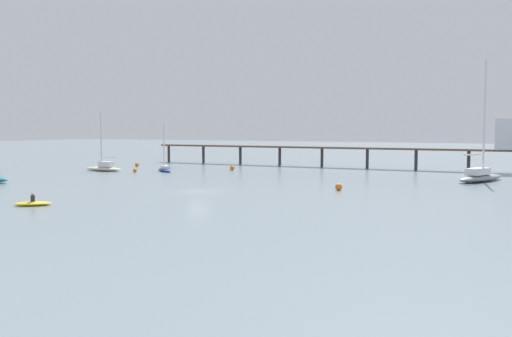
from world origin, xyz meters
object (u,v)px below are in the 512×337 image
(pier, at_px, (409,142))
(sailboat_gray, at_px, (480,175))
(mooring_buoy_outer, at_px, (135,170))
(sailboat_blue, at_px, (165,168))
(mooring_buoy_near, at_px, (339,187))
(dinghy_yellow, at_px, (33,203))
(mooring_buoy_far, at_px, (137,165))
(mooring_buoy_inner, at_px, (232,168))
(sailboat_cream, at_px, (104,167))

(pier, relative_size, sailboat_gray, 4.28)
(pier, distance_m, mooring_buoy_outer, 43.61)
(sailboat_blue, relative_size, mooring_buoy_near, 9.73)
(dinghy_yellow, relative_size, mooring_buoy_near, 4.28)
(pier, height_order, mooring_buoy_outer, pier)
(pier, xyz_separation_m, mooring_buoy_far, (-43.92, -13.35, -4.12))
(mooring_buoy_near, height_order, mooring_buoy_far, mooring_buoy_near)
(mooring_buoy_near, xyz_separation_m, mooring_buoy_far, (-42.51, 20.03, -0.04))
(sailboat_gray, relative_size, dinghy_yellow, 4.64)
(sailboat_gray, xyz_separation_m, mooring_buoy_near, (-13.21, -17.16, -0.49))
(dinghy_yellow, bearing_deg, mooring_buoy_near, 47.66)
(sailboat_gray, height_order, sailboat_blue, sailboat_gray)
(dinghy_yellow, xyz_separation_m, mooring_buoy_inner, (-2.97, 42.75, 0.18))
(dinghy_yellow, relative_size, mooring_buoy_inner, 4.35)
(sailboat_gray, distance_m, mooring_buoy_far, 55.80)
(mooring_buoy_near, distance_m, mooring_buoy_far, 46.99)
(sailboat_gray, bearing_deg, sailboat_cream, -172.46)
(sailboat_blue, xyz_separation_m, mooring_buoy_inner, (8.53, 6.35, -0.14))
(mooring_buoy_near, distance_m, mooring_buoy_inner, 31.01)
(pier, bearing_deg, sailboat_blue, -149.60)
(sailboat_blue, relative_size, mooring_buoy_far, 10.72)
(mooring_buoy_near, bearing_deg, mooring_buoy_outer, 163.91)
(pier, relative_size, dinghy_yellow, 19.86)
(dinghy_yellow, xyz_separation_m, mooring_buoy_near, (20.73, 22.75, 0.18))
(mooring_buoy_outer, relative_size, mooring_buoy_inner, 0.78)
(pier, xyz_separation_m, sailboat_cream, (-42.54, -23.42, -3.82))
(sailboat_gray, relative_size, mooring_buoy_far, 21.89)
(sailboat_gray, height_order, dinghy_yellow, sailboat_gray)
(dinghy_yellow, bearing_deg, mooring_buoy_outer, 113.83)
(pier, height_order, sailboat_cream, sailboat_cream)
(pier, distance_m, sailboat_blue, 39.21)
(sailboat_cream, bearing_deg, dinghy_yellow, -58.06)
(mooring_buoy_inner, bearing_deg, mooring_buoy_outer, -139.70)
(sailboat_gray, distance_m, sailboat_blue, 45.58)
(sailboat_cream, bearing_deg, sailboat_blue, 22.45)
(pier, bearing_deg, mooring_buoy_outer, -147.69)
(mooring_buoy_far, bearing_deg, mooring_buoy_near, -25.23)
(dinghy_yellow, xyz_separation_m, mooring_buoy_outer, (-14.54, 32.93, 0.09))
(sailboat_blue, distance_m, mooring_buoy_far, 12.10)
(pier, distance_m, sailboat_gray, 20.38)
(pier, xyz_separation_m, mooring_buoy_outer, (-36.69, -23.20, -4.17))
(pier, distance_m, mooring_buoy_far, 46.09)
(pier, xyz_separation_m, dinghy_yellow, (-22.14, -56.13, -4.26))
(sailboat_cream, bearing_deg, mooring_buoy_inner, 29.92)
(sailboat_gray, xyz_separation_m, sailboat_blue, (-45.45, -3.52, -0.35))
(sailboat_gray, xyz_separation_m, mooring_buoy_far, (-55.72, 2.87, -0.52))
(sailboat_cream, relative_size, sailboat_blue, 1.23)
(dinghy_yellow, distance_m, mooring_buoy_near, 30.78)
(mooring_buoy_outer, bearing_deg, dinghy_yellow, -66.17)
(pier, xyz_separation_m, mooring_buoy_inner, (-25.11, -13.39, -4.09))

